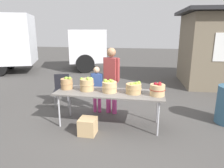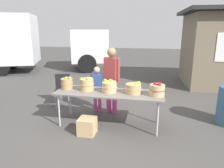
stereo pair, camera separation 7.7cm
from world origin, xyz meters
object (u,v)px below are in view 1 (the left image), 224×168
apple_basket_green_3 (134,88)px  box_truck (12,42)px  apple_basket_green_2 (109,87)px  apple_basket_red_0 (157,89)px  folding_chair (62,88)px  market_table (109,94)px  apple_basket_green_1 (87,84)px  vendor_adult (111,76)px  produce_crate (88,126)px  child_customer (97,86)px  apple_basket_green_0 (67,83)px

apple_basket_green_3 → box_truck: box_truck is taller
apple_basket_green_2 → apple_basket_red_0: bearing=-2.1°
box_truck → folding_chair: box_truck is taller
market_table → apple_basket_green_1: (-0.50, 0.02, 0.18)m
apple_basket_red_0 → apple_basket_green_3: bearing=174.0°
apple_basket_green_1 → apple_basket_green_2: bearing=-3.1°
apple_basket_green_3 → vendor_adult: 0.89m
vendor_adult → apple_basket_green_1: bearing=72.5°
folding_chair → produce_crate: size_ratio=2.59×
apple_basket_green_1 → box_truck: (-5.37, 4.89, 0.60)m
market_table → apple_basket_red_0: (0.99, -0.04, 0.16)m
child_customer → apple_basket_green_0: bearing=48.0°
child_customer → box_truck: bearing=-37.6°
child_customer → box_truck: box_truck is taller
box_truck → folding_chair: bearing=-65.2°
folding_chair → apple_basket_green_2: bearing=-50.0°
market_table → box_truck: bearing=140.1°
box_truck → market_table: bearing=-62.7°
apple_basket_green_1 → market_table: bearing=-2.8°
apple_basket_green_2 → folding_chair: 1.83m
apple_basket_green_0 → vendor_adult: (0.90, 0.59, 0.08)m
apple_basket_green_1 → box_truck: size_ratio=0.04×
apple_basket_green_0 → box_truck: 6.91m
market_table → apple_basket_green_0: bearing=176.0°
vendor_adult → box_truck: bearing=-20.8°
apple_basket_green_0 → box_truck: bearing=135.3°
apple_basket_green_2 → apple_basket_red_0: 0.99m
apple_basket_green_0 → apple_basket_red_0: apple_basket_green_0 is taller
apple_basket_red_0 → produce_crate: bearing=-161.0°
market_table → apple_basket_green_2: apple_basket_green_2 is taller
apple_basket_red_0 → box_truck: 8.48m
apple_basket_red_0 → vendor_adult: vendor_adult is taller
apple_basket_green_3 → market_table: bearing=-178.8°
market_table → child_customer: 0.79m
child_customer → apple_basket_green_1: bearing=86.0°
apple_basket_green_3 → box_truck: bearing=142.5°
vendor_adult → folding_chair: bearing=4.7°
apple_basket_green_0 → folding_chair: apple_basket_green_0 is taller
apple_basket_green_0 → apple_basket_green_3: size_ratio=0.86×
child_customer → produce_crate: bearing=96.2°
apple_basket_green_0 → apple_basket_red_0: bearing=-3.1°
apple_basket_green_3 → box_truck: (-6.38, 4.90, 0.63)m
vendor_adult → produce_crate: 1.43m
box_truck → apple_basket_green_3: bearing=-60.3°
apple_basket_red_0 → box_truck: (-6.86, 4.95, 0.61)m
apple_basket_green_3 → apple_basket_green_2: bearing=-178.4°
vendor_adult → produce_crate: (-0.25, -1.16, -0.79)m
apple_basket_red_0 → folding_chair: size_ratio=0.37×
apple_basket_green_0 → produce_crate: apple_basket_green_0 is taller
apple_basket_green_2 → box_truck: (-5.87, 4.91, 0.62)m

